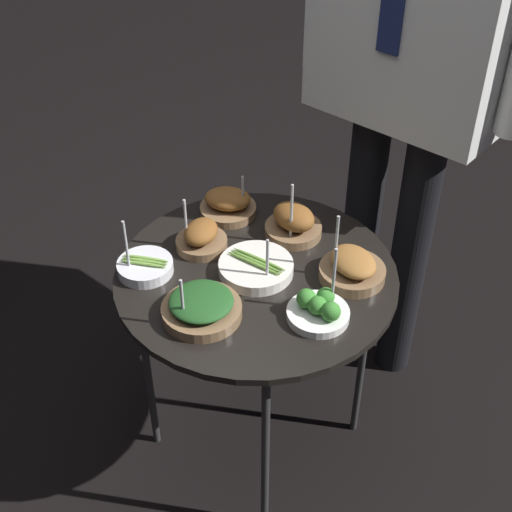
{
  "coord_description": "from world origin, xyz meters",
  "views": [
    {
      "loc": [
        0.85,
        -0.99,
        1.72
      ],
      "look_at": [
        0.0,
        0.0,
        0.67
      ],
      "focal_mm": 50.0,
      "sensor_mm": 36.0,
      "label": 1
    }
  ],
  "objects_px": {
    "bowl_roast_center": "(294,223)",
    "bowl_roast_front_center": "(201,237)",
    "bowl_roast_far_rim": "(352,268)",
    "bowl_roast_back_left": "(228,204)",
    "serving_cart": "(256,285)",
    "bowl_spinach_near_rim": "(201,307)",
    "waiter_figure": "(416,24)",
    "bowl_asparagus_front_left": "(257,267)",
    "bowl_asparagus_mid_right": "(145,266)",
    "bowl_broccoli_mid_left": "(319,309)"
  },
  "relations": [
    {
      "from": "bowl_broccoli_mid_left",
      "to": "bowl_spinach_near_rim",
      "type": "xyz_separation_m",
      "value": [
        -0.2,
        -0.16,
        0.0
      ]
    },
    {
      "from": "bowl_roast_back_left",
      "to": "bowl_spinach_near_rim",
      "type": "bearing_deg",
      "value": -56.16
    },
    {
      "from": "serving_cart",
      "to": "bowl_roast_far_rim",
      "type": "height_order",
      "value": "bowl_roast_far_rim"
    },
    {
      "from": "bowl_spinach_near_rim",
      "to": "waiter_figure",
      "type": "bearing_deg",
      "value": 85.59
    },
    {
      "from": "bowl_spinach_near_rim",
      "to": "bowl_roast_center",
      "type": "bearing_deg",
      "value": 94.99
    },
    {
      "from": "bowl_roast_front_center",
      "to": "bowl_broccoli_mid_left",
      "type": "relative_size",
      "value": 0.81
    },
    {
      "from": "bowl_roast_back_left",
      "to": "bowl_roast_front_center",
      "type": "bearing_deg",
      "value": -72.75
    },
    {
      "from": "bowl_asparagus_front_left",
      "to": "bowl_roast_back_left",
      "type": "bearing_deg",
      "value": 147.92
    },
    {
      "from": "bowl_asparagus_mid_right",
      "to": "bowl_asparagus_front_left",
      "type": "bearing_deg",
      "value": 40.18
    },
    {
      "from": "bowl_roast_center",
      "to": "bowl_roast_front_center",
      "type": "height_order",
      "value": "bowl_roast_center"
    },
    {
      "from": "bowl_roast_center",
      "to": "bowl_roast_far_rim",
      "type": "distance_m",
      "value": 0.22
    },
    {
      "from": "bowl_roast_center",
      "to": "bowl_broccoli_mid_left",
      "type": "bearing_deg",
      "value": -41.29
    },
    {
      "from": "bowl_roast_front_center",
      "to": "bowl_roast_far_rim",
      "type": "distance_m",
      "value": 0.38
    },
    {
      "from": "serving_cart",
      "to": "bowl_roast_front_center",
      "type": "bearing_deg",
      "value": -175.27
    },
    {
      "from": "bowl_roast_center",
      "to": "bowl_roast_front_center",
      "type": "bearing_deg",
      "value": -126.55
    },
    {
      "from": "bowl_roast_front_center",
      "to": "bowl_roast_far_rim",
      "type": "xyz_separation_m",
      "value": [
        0.35,
        0.15,
        -0.0
      ]
    },
    {
      "from": "bowl_roast_back_left",
      "to": "bowl_roast_far_rim",
      "type": "bearing_deg",
      "value": -0.39
    },
    {
      "from": "bowl_roast_center",
      "to": "bowl_asparagus_mid_right",
      "type": "distance_m",
      "value": 0.39
    },
    {
      "from": "bowl_roast_front_center",
      "to": "waiter_figure",
      "type": "bearing_deg",
      "value": 66.55
    },
    {
      "from": "bowl_asparagus_front_left",
      "to": "serving_cart",
      "type": "bearing_deg",
      "value": -127.9
    },
    {
      "from": "bowl_spinach_near_rim",
      "to": "bowl_roast_far_rim",
      "type": "relative_size",
      "value": 1.04
    },
    {
      "from": "bowl_roast_front_center",
      "to": "bowl_roast_far_rim",
      "type": "relative_size",
      "value": 0.82
    },
    {
      "from": "bowl_spinach_near_rim",
      "to": "bowl_asparagus_front_left",
      "type": "relative_size",
      "value": 1.0
    },
    {
      "from": "bowl_roast_far_rim",
      "to": "waiter_figure",
      "type": "bearing_deg",
      "value": 108.28
    },
    {
      "from": "serving_cart",
      "to": "bowl_asparagus_mid_right",
      "type": "relative_size",
      "value": 4.36
    },
    {
      "from": "bowl_broccoli_mid_left",
      "to": "bowl_roast_far_rim",
      "type": "bearing_deg",
      "value": 97.73
    },
    {
      "from": "bowl_asparagus_front_left",
      "to": "bowl_roast_back_left",
      "type": "relative_size",
      "value": 1.18
    },
    {
      "from": "bowl_spinach_near_rim",
      "to": "bowl_roast_far_rim",
      "type": "xyz_separation_m",
      "value": [
        0.18,
        0.32,
        0.0
      ]
    },
    {
      "from": "bowl_broccoli_mid_left",
      "to": "bowl_roast_front_center",
      "type": "bearing_deg",
      "value": 177.84
    },
    {
      "from": "bowl_roast_back_left",
      "to": "waiter_figure",
      "type": "xyz_separation_m",
      "value": [
        0.27,
        0.37,
        0.44
      ]
    },
    {
      "from": "bowl_roast_far_rim",
      "to": "bowl_asparagus_front_left",
      "type": "xyz_separation_m",
      "value": [
        -0.18,
        -0.13,
        -0.01
      ]
    },
    {
      "from": "bowl_asparagus_front_left",
      "to": "bowl_asparagus_mid_right",
      "type": "xyz_separation_m",
      "value": [
        -0.2,
        -0.17,
        0.0
      ]
    },
    {
      "from": "bowl_roast_center",
      "to": "bowl_roast_front_center",
      "type": "distance_m",
      "value": 0.24
    },
    {
      "from": "bowl_roast_far_rim",
      "to": "bowl_roast_front_center",
      "type": "bearing_deg",
      "value": -157.34
    },
    {
      "from": "serving_cart",
      "to": "bowl_roast_center",
      "type": "distance_m",
      "value": 0.19
    },
    {
      "from": "bowl_asparagus_front_left",
      "to": "bowl_roast_far_rim",
      "type": "bearing_deg",
      "value": 35.71
    },
    {
      "from": "bowl_spinach_near_rim",
      "to": "bowl_roast_front_center",
      "type": "bearing_deg",
      "value": 134.22
    },
    {
      "from": "serving_cart",
      "to": "bowl_asparagus_front_left",
      "type": "bearing_deg",
      "value": 52.1
    },
    {
      "from": "bowl_broccoli_mid_left",
      "to": "waiter_figure",
      "type": "distance_m",
      "value": 0.71
    },
    {
      "from": "bowl_roast_front_center",
      "to": "bowl_spinach_near_rim",
      "type": "bearing_deg",
      "value": -45.78
    },
    {
      "from": "bowl_roast_center",
      "to": "bowl_asparagus_mid_right",
      "type": "bearing_deg",
      "value": -116.91
    },
    {
      "from": "bowl_roast_center",
      "to": "bowl_asparagus_mid_right",
      "type": "height_order",
      "value": "bowl_roast_center"
    },
    {
      "from": "bowl_roast_center",
      "to": "bowl_roast_back_left",
      "type": "xyz_separation_m",
      "value": [
        -0.19,
        -0.04,
        -0.01
      ]
    },
    {
      "from": "bowl_spinach_near_rim",
      "to": "waiter_figure",
      "type": "distance_m",
      "value": 0.83
    },
    {
      "from": "bowl_roast_front_center",
      "to": "bowl_roast_back_left",
      "type": "bearing_deg",
      "value": 107.25
    },
    {
      "from": "bowl_roast_front_center",
      "to": "bowl_broccoli_mid_left",
      "type": "bearing_deg",
      "value": -2.16
    },
    {
      "from": "serving_cart",
      "to": "bowl_spinach_near_rim",
      "type": "distance_m",
      "value": 0.2
    },
    {
      "from": "bowl_roast_far_rim",
      "to": "bowl_asparagus_mid_right",
      "type": "height_order",
      "value": "bowl_roast_far_rim"
    },
    {
      "from": "bowl_spinach_near_rim",
      "to": "bowl_asparagus_mid_right",
      "type": "xyz_separation_m",
      "value": [
        -0.21,
        0.02,
        -0.01
      ]
    },
    {
      "from": "bowl_roast_center",
      "to": "bowl_spinach_near_rim",
      "type": "bearing_deg",
      "value": -85.01
    }
  ]
}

